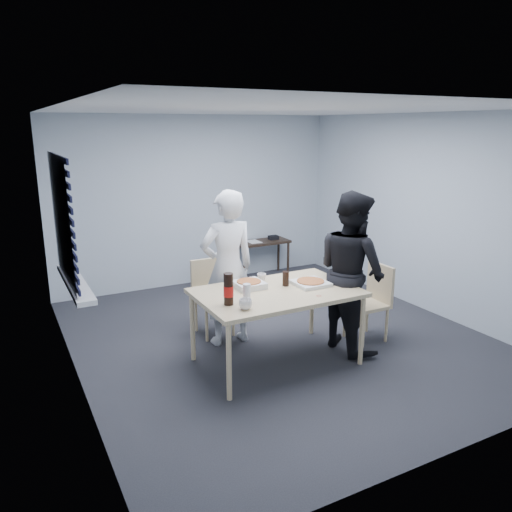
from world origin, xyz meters
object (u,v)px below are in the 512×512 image
dining_table (277,296)px  soda_bottle (229,290)px  mug_a (245,304)px  backpack (229,252)px  person_black (351,271)px  stool (228,271)px  mug_b (262,278)px  chair_right (373,297)px  person_white (228,268)px  chair_far (211,291)px  side_table (262,246)px

dining_table → soda_bottle: soda_bottle is taller
mug_a → backpack: bearing=68.5°
person_black → stool: bearing=10.4°
backpack → mug_b: size_ratio=3.88×
chair_right → person_white: (-1.53, 0.69, 0.37)m
person_white → mug_a: 1.07m
backpack → mug_a: (-1.02, -2.58, 0.20)m
dining_table → chair_far: 1.14m
dining_table → chair_right: chair_right is taller
person_white → chair_right: bearing=155.8°
side_table → backpack: (-0.87, -0.57, 0.12)m
stool → backpack: size_ratio=1.17×
chair_far → soda_bottle: (-0.33, -1.22, 0.43)m
chair_far → mug_a: size_ratio=7.24×
dining_table → person_black: (0.92, -0.04, 0.15)m
side_table → chair_right: bearing=-91.3°
chair_far → side_table: size_ratio=0.99×
person_black → mug_b: person_black is taller
person_black → mug_b: size_ratio=17.70×
chair_right → mug_b: chair_right is taller
person_white → backpack: size_ratio=4.56×
soda_bottle → dining_table: bearing=13.1°
chair_far → person_black: bearing=-43.1°
person_black → mug_a: bearing=101.2°
dining_table → backpack: bearing=77.6°
backpack → soda_bottle: 2.66m
backpack → mug_b: bearing=-91.4°
dining_table → mug_b: (0.00, 0.34, 0.11)m
chair_right → mug_a: (-1.82, -0.34, 0.33)m
chair_right → person_black: size_ratio=0.50×
dining_table → soda_bottle: (-0.61, -0.14, 0.21)m
dining_table → chair_right: 1.32m
chair_right → soda_bottle: (-1.91, -0.16, 0.43)m
stool → dining_table: bearing=-102.3°
backpack → mug_a: 2.78m
chair_right → mug_b: 1.37m
chair_far → mug_a: 1.47m
person_white → soda_bottle: bearing=65.9°
dining_table → side_table: 3.14m
chair_far → person_white: size_ratio=0.50×
side_table → stool: (-0.87, -0.56, -0.18)m
dining_table → person_black: bearing=-2.4°
person_white → backpack: 1.73m
chair_far → backpack: (0.77, 1.17, 0.13)m
soda_bottle → mug_b: bearing=37.9°
stool → backpack: 0.30m
chair_far → side_table: 2.39m
person_white → stool: bearing=-114.8°
side_table → mug_a: mug_a is taller
backpack → soda_bottle: bearing=-101.7°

